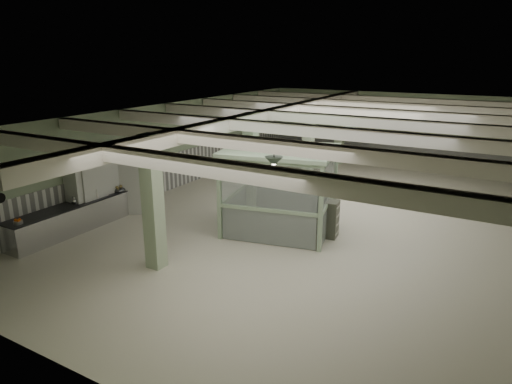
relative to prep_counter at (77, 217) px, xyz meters
The scene contains 31 objects.
floor 8.41m from the prep_counter, 38.81° to the left, with size 20.00×20.00×0.00m, color beige.
ceiling 8.96m from the prep_counter, 38.81° to the left, with size 14.00×20.00×0.02m, color beige.
wall_back 16.66m from the prep_counter, 66.80° to the left, with size 14.00×0.02×3.60m, color #A9BE98.
wall_front 8.19m from the prep_counter, 35.93° to the right, with size 14.00×0.02×3.60m, color #A9BE98.
wall_left 5.45m from the prep_counter, 95.00° to the left, with size 0.02×20.00×3.60m, color #A9BE98.
wainscot_left 5.29m from the prep_counter, 94.73° to the left, with size 0.05×19.90×1.50m, color silver.
wainscot_back 16.58m from the prep_counter, 66.77° to the left, with size 13.90×0.05×1.50m, color silver.
girder 7.25m from the prep_counter, 52.48° to the left, with size 0.45×19.90×0.40m, color white.
beam_a 7.52m from the prep_counter, 18.90° to the right, with size 13.90×0.35×0.32m, color white.
beam_b 7.18m from the prep_counter, ahead, with size 13.90×0.35×0.32m, color white.
beam_c 7.69m from the prep_counter, 22.89° to the left, with size 13.90×0.35×0.32m, color white.
beam_d 8.90m from the prep_counter, 38.81° to the left, with size 13.90×0.35×0.32m, color white.
beam_e 10.57m from the prep_counter, 49.88° to the left, with size 13.90×0.35×0.32m, color white.
beam_f 12.52m from the prep_counter, 57.49° to the left, with size 13.90×0.35×0.32m, color white.
beam_g 14.64m from the prep_counter, 62.86° to the left, with size 13.90×0.35×0.32m, color white.
column_a 4.32m from the prep_counter, 10.37° to the right, with size 0.42×0.42×3.60m, color #A9BF9A.
column_b 6.02m from the prep_counter, 46.52° to the left, with size 0.42×0.42×3.60m, color #A9BF9A.
column_c 10.19m from the prep_counter, 66.43° to the left, with size 0.42×0.42×3.60m, color #A9BF9A.
column_d 13.93m from the prep_counter, 73.06° to the left, with size 0.42×0.42×3.60m, color #A9BF9A.
pendant_front 7.51m from the prep_counter, ahead, with size 0.44×0.44×0.22m, color #314234.
pendant_mid 9.46m from the prep_counter, 39.29° to the left, with size 0.44×0.44×0.22m, color #314234.
pendant_back 13.12m from the prep_counter, 56.81° to the left, with size 0.44×0.44×0.22m, color #314234.
prep_counter is the anchor object (origin of this frame).
pitcher_near 0.58m from the prep_counter, 46.44° to the right, with size 0.18×0.21×0.26m, color #B0B0B5, non-canonical shape.
pitcher_far 0.67m from the prep_counter, 78.71° to the left, with size 0.19×0.22×0.28m, color #B0B0B5, non-canonical shape.
veg_colander 1.81m from the prep_counter, 84.65° to the left, with size 0.49×0.49×0.22m, color #46464C, non-canonical shape.
orange_bowl 2.09m from the prep_counter, 86.38° to the right, with size 0.25×0.25×0.09m, color #B2B2B7.
skillet_far 2.47m from the prep_counter, 98.98° to the right, with size 0.30×0.30×0.04m, color black.
walkin_cooler 1.45m from the prep_counter, 93.81° to the left, with size 1.18×2.55×2.34m.
guard_booth 6.70m from the prep_counter, 30.06° to the left, with size 3.85×3.45×2.70m.
filing_cabinet 8.18m from the prep_counter, 25.86° to the left, with size 0.38×0.54×1.17m, color #4E5043.
Camera 1 is at (5.40, -14.38, 5.49)m, focal length 32.00 mm.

